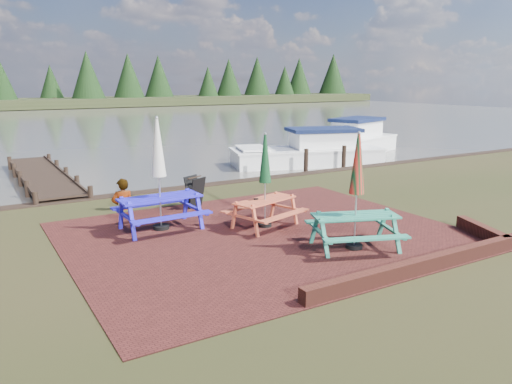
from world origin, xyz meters
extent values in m
plane|color=black|center=(0.00, 0.00, 0.00)|extent=(120.00, 120.00, 0.00)
cube|color=#3A1512|center=(0.00, 1.00, 0.01)|extent=(9.00, 7.50, 0.02)
cube|color=#4C1E16|center=(1.50, -2.60, 0.15)|extent=(6.00, 0.22, 0.30)
cube|color=#4C1E16|center=(4.30, -1.80, 0.15)|extent=(0.82, 1.77, 0.30)
cube|color=#47443D|center=(0.00, 37.00, 0.00)|extent=(120.00, 60.00, 0.02)
cube|color=black|center=(0.00, 66.00, 0.50)|extent=(120.00, 10.00, 1.20)
cube|color=#2A876C|center=(1.17, -0.86, 0.76)|extent=(1.97, 1.33, 0.04)
cube|color=#2A876C|center=(0.92, -1.51, 0.46)|extent=(1.80, 0.89, 0.04)
cube|color=#2A876C|center=(1.42, -0.21, 0.46)|extent=(1.80, 0.89, 0.04)
cube|color=#2A876C|center=(0.43, -0.57, 0.38)|extent=(0.65, 1.51, 0.76)
cube|color=#2A876C|center=(1.91, -1.15, 0.38)|extent=(0.65, 1.51, 0.76)
cylinder|color=black|center=(1.17, -0.86, 0.05)|extent=(0.37, 0.37, 0.10)
cylinder|color=#B2B2B7|center=(1.17, -0.86, 1.28)|extent=(0.04, 0.04, 2.55)
cone|color=red|center=(1.17, -0.86, 1.89)|extent=(0.33, 0.33, 1.28)
cube|color=#C14F31|center=(0.36, 1.57, 0.70)|extent=(1.81, 1.11, 0.04)
cube|color=#C14F31|center=(0.55, 0.95, 0.42)|extent=(1.69, 0.70, 0.04)
cube|color=#C14F31|center=(0.18, 2.18, 0.42)|extent=(1.69, 0.70, 0.04)
cube|color=#C14F31|center=(-0.34, 1.36, 0.35)|extent=(0.49, 1.43, 0.70)
cube|color=#C14F31|center=(1.07, 1.78, 0.35)|extent=(0.49, 1.43, 0.70)
cylinder|color=black|center=(0.36, 1.57, 0.05)|extent=(0.34, 0.34, 0.09)
cylinder|color=#B2B2B7|center=(0.36, 1.57, 1.18)|extent=(0.03, 0.03, 2.36)
cone|color=#103C1C|center=(0.36, 1.57, 1.74)|extent=(0.30, 0.30, 1.18)
cube|color=#221BCB|center=(-1.97, 2.69, 0.82)|extent=(2.00, 0.82, 0.04)
cube|color=#221BCB|center=(-1.95, 1.94, 0.50)|extent=(1.99, 0.31, 0.04)
cube|color=#221BCB|center=(-1.99, 3.44, 0.50)|extent=(1.99, 0.31, 0.04)
cube|color=#221BCB|center=(-2.83, 2.67, 0.41)|extent=(0.13, 1.72, 0.82)
cube|color=#221BCB|center=(-1.11, 2.71, 0.41)|extent=(0.13, 1.72, 0.82)
cylinder|color=black|center=(-1.97, 2.69, 0.06)|extent=(0.40, 0.40, 0.11)
cylinder|color=#B2B2B7|center=(-1.97, 2.69, 1.38)|extent=(0.04, 0.04, 2.76)
cone|color=beige|center=(-1.97, 2.69, 2.04)|extent=(0.35, 0.35, 1.38)
cube|color=black|center=(-0.33, 4.15, 0.46)|extent=(0.60, 0.44, 0.90)
cube|color=black|center=(-0.33, 4.45, 0.46)|extent=(0.60, 0.44, 0.90)
cube|color=black|center=(-0.33, 4.30, 0.89)|extent=(0.52, 0.28, 0.03)
cube|color=black|center=(-3.50, 11.50, 0.12)|extent=(1.60, 9.00, 0.06)
cube|color=black|center=(-4.25, 11.50, 0.17)|extent=(0.08, 9.00, 0.08)
cube|color=black|center=(-2.75, 11.50, 0.17)|extent=(0.08, 9.00, 0.08)
cylinder|color=black|center=(-4.30, 7.00, -0.10)|extent=(0.16, 0.16, 1.00)
cylinder|color=black|center=(-2.70, 7.00, -0.10)|extent=(0.16, 0.16, 1.00)
cube|color=white|center=(7.50, 9.51, 0.10)|extent=(7.06, 4.21, 0.89)
cube|color=white|center=(7.50, 9.51, 0.56)|extent=(7.20, 4.30, 0.07)
cube|color=white|center=(8.26, 9.27, 0.99)|extent=(3.18, 2.43, 0.76)
cube|color=#101A3C|center=(8.26, 9.27, 1.41)|extent=(3.61, 2.73, 0.16)
cube|color=white|center=(5.08, 10.27, 0.68)|extent=(1.74, 2.24, 0.09)
cube|color=white|center=(11.50, 11.17, 0.12)|extent=(6.77, 4.19, 0.98)
cube|color=white|center=(11.50, 11.17, 0.63)|extent=(6.90, 4.27, 0.08)
cube|color=white|center=(12.22, 11.41, 1.11)|extent=(3.06, 2.40, 0.83)
cube|color=#101A3C|center=(12.22, 11.41, 1.58)|extent=(3.48, 2.70, 0.18)
cube|color=white|center=(9.20, 10.39, 0.76)|extent=(1.70, 2.19, 0.10)
imported|color=gray|center=(-2.21, 5.15, 0.88)|extent=(0.66, 0.44, 1.77)
camera|label=1|loc=(-6.01, -8.72, 3.64)|focal=35.00mm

